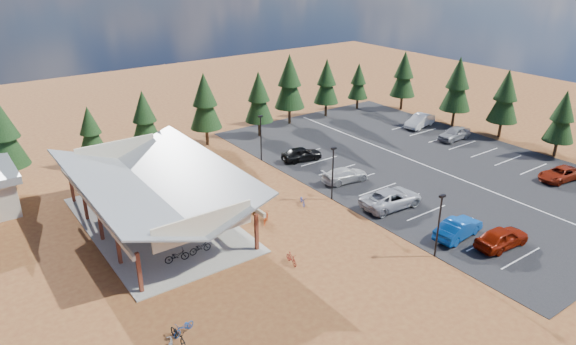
% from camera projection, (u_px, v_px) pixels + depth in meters
% --- Properties ---
extents(ground, '(140.00, 140.00, 0.00)m').
position_uv_depth(ground, '(302.00, 223.00, 43.49)').
color(ground, brown).
rests_on(ground, ground).
extents(asphalt_lot, '(27.00, 44.00, 0.04)m').
position_uv_depth(asphalt_lot, '(421.00, 164.00, 55.64)').
color(asphalt_lot, black).
rests_on(asphalt_lot, ground).
extents(concrete_pad, '(10.60, 18.60, 0.10)m').
position_uv_depth(concrete_pad, '(158.00, 223.00, 43.33)').
color(concrete_pad, gray).
rests_on(concrete_pad, ground).
extents(bike_pavilion, '(11.65, 19.40, 4.97)m').
position_uv_depth(bike_pavilion, '(153.00, 183.00, 41.84)').
color(bike_pavilion, '#5C241A').
rests_on(bike_pavilion, concrete_pad).
extents(lamp_post_0, '(0.50, 0.25, 5.14)m').
position_uv_depth(lamp_post_0, '(439.00, 222.00, 37.53)').
color(lamp_post_0, black).
rests_on(lamp_post_0, ground).
extents(lamp_post_1, '(0.50, 0.25, 5.14)m').
position_uv_depth(lamp_post_1, '(333.00, 170.00, 46.49)').
color(lamp_post_1, black).
rests_on(lamp_post_1, ground).
extents(lamp_post_2, '(0.50, 0.25, 5.14)m').
position_uv_depth(lamp_post_2, '(261.00, 135.00, 55.44)').
color(lamp_post_2, black).
rests_on(lamp_post_2, ground).
extents(trash_bin_0, '(0.60, 0.60, 0.90)m').
position_uv_depth(trash_bin_0, '(256.00, 210.00, 44.76)').
color(trash_bin_0, '#483319').
rests_on(trash_bin_0, ground).
extents(trash_bin_1, '(0.60, 0.60, 0.90)m').
position_uv_depth(trash_bin_1, '(244.00, 212.00, 44.41)').
color(trash_bin_1, '#483319').
rests_on(trash_bin_1, ground).
extents(pine_1, '(3.81, 3.81, 8.88)m').
position_uv_depth(pine_1, '(3.00, 133.00, 48.32)').
color(pine_1, '#382314').
rests_on(pine_1, ground).
extents(pine_2, '(2.87, 2.87, 6.67)m').
position_uv_depth(pine_2, '(90.00, 130.00, 53.37)').
color(pine_2, '#382314').
rests_on(pine_2, ground).
extents(pine_3, '(3.32, 3.32, 7.73)m').
position_uv_depth(pine_3, '(144.00, 118.00, 55.31)').
color(pine_3, '#382314').
rests_on(pine_3, ground).
extents(pine_4, '(3.72, 3.72, 8.66)m').
position_uv_depth(pine_4, '(205.00, 101.00, 59.22)').
color(pine_4, '#382314').
rests_on(pine_4, ground).
extents(pine_5, '(3.49, 3.49, 8.13)m').
position_uv_depth(pine_5, '(259.00, 97.00, 62.22)').
color(pine_5, '#382314').
rests_on(pine_5, ground).
extents(pine_6, '(3.98, 3.98, 9.28)m').
position_uv_depth(pine_6, '(290.00, 82.00, 66.60)').
color(pine_6, '#382314').
rests_on(pine_6, ground).
extents(pine_7, '(3.43, 3.43, 7.99)m').
position_uv_depth(pine_7, '(327.00, 82.00, 70.10)').
color(pine_7, '#382314').
rests_on(pine_7, ground).
extents(pine_8, '(2.88, 2.88, 6.71)m').
position_uv_depth(pine_8, '(358.00, 81.00, 73.74)').
color(pine_8, '#382314').
rests_on(pine_8, ground).
extents(pine_10, '(3.25, 3.25, 7.57)m').
position_uv_depth(pine_10, '(562.00, 117.00, 55.97)').
color(pine_10, '#382314').
rests_on(pine_10, ground).
extents(pine_11, '(3.63, 3.63, 8.46)m').
position_uv_depth(pine_11, '(506.00, 96.00, 61.82)').
color(pine_11, '#382314').
rests_on(pine_11, ground).
extents(pine_12, '(3.91, 3.91, 9.10)m').
position_uv_depth(pine_12, '(458.00, 84.00, 65.83)').
color(pine_12, '#382314').
rests_on(pine_12, ground).
extents(pine_13, '(3.62, 3.62, 8.44)m').
position_uv_depth(pine_13, '(404.00, 74.00, 73.11)').
color(pine_13, '#382314').
rests_on(pine_13, ground).
extents(bike_0, '(1.91, 0.90, 0.97)m').
position_uv_depth(bike_0, '(177.00, 256.00, 37.69)').
color(bike_0, black).
rests_on(bike_0, concrete_pad).
extents(bike_1, '(1.93, 0.99, 1.11)m').
position_uv_depth(bike_1, '(167.00, 240.00, 39.56)').
color(bike_1, gray).
rests_on(bike_1, concrete_pad).
extents(bike_2, '(1.73, 0.85, 0.87)m').
position_uv_depth(bike_2, '(133.00, 210.00, 44.48)').
color(bike_2, navy).
rests_on(bike_2, concrete_pad).
extents(bike_3, '(1.63, 0.46, 0.98)m').
position_uv_depth(bike_3, '(106.00, 208.00, 44.66)').
color(bike_3, maroon).
rests_on(bike_3, concrete_pad).
extents(bike_4, '(1.78, 0.64, 0.93)m').
position_uv_depth(bike_4, '(200.00, 247.00, 38.79)').
color(bike_4, black).
rests_on(bike_4, concrete_pad).
extents(bike_5, '(1.56, 0.82, 0.90)m').
position_uv_depth(bike_5, '(173.00, 218.00, 43.07)').
color(bike_5, gray).
rests_on(bike_5, concrete_pad).
extents(bike_6, '(1.61, 0.89, 0.80)m').
position_uv_depth(bike_6, '(181.00, 196.00, 47.14)').
color(bike_6, navy).
rests_on(bike_6, concrete_pad).
extents(bike_7, '(1.66, 0.61, 0.98)m').
position_uv_depth(bike_7, '(141.00, 184.00, 49.33)').
color(bike_7, maroon).
rests_on(bike_7, concrete_pad).
extents(bike_8, '(0.74, 1.91, 0.99)m').
position_uv_depth(bike_8, '(178.00, 335.00, 30.01)').
color(bike_8, black).
rests_on(bike_8, ground).
extents(bike_10, '(1.66, 1.02, 0.83)m').
position_uv_depth(bike_10, '(184.00, 328.00, 30.73)').
color(bike_10, '#104095').
rests_on(bike_10, ground).
extents(bike_11, '(0.58, 1.52, 0.89)m').
position_uv_depth(bike_11, '(291.00, 258.00, 37.62)').
color(bike_11, maroon).
rests_on(bike_11, ground).
extents(bike_14, '(1.13, 1.64, 0.82)m').
position_uv_depth(bike_14, '(303.00, 201.00, 46.49)').
color(bike_14, navy).
rests_on(bike_14, ground).
extents(bike_15, '(1.56, 1.55, 1.03)m').
position_uv_depth(bike_15, '(266.00, 218.00, 43.26)').
color(bike_15, '#992A09').
rests_on(bike_15, ground).
extents(car_0, '(4.89, 2.24, 1.62)m').
position_uv_depth(car_0, '(502.00, 237.00, 39.62)').
color(car_0, '#771403').
rests_on(car_0, asphalt_lot).
extents(car_1, '(4.98, 2.17, 1.59)m').
position_uv_depth(car_1, '(458.00, 228.00, 40.97)').
color(car_1, '#0B4299').
rests_on(car_1, asphalt_lot).
extents(car_2, '(6.10, 3.12, 1.65)m').
position_uv_depth(car_2, '(391.00, 198.00, 45.89)').
color(car_2, '#AFB0B7').
rests_on(car_2, asphalt_lot).
extents(car_3, '(5.08, 2.62, 1.41)m').
position_uv_depth(car_3, '(345.00, 175.00, 51.03)').
color(car_3, silver).
rests_on(car_3, asphalt_lot).
extents(car_4, '(4.75, 2.60, 1.53)m').
position_uv_depth(car_4, '(302.00, 154.00, 56.21)').
color(car_4, black).
rests_on(car_4, asphalt_lot).
extents(car_6, '(5.03, 2.80, 1.33)m').
position_uv_depth(car_6, '(560.00, 174.00, 51.35)').
color(car_6, maroon).
rests_on(car_6, asphalt_lot).
extents(car_8, '(4.72, 2.00, 1.59)m').
position_uv_depth(car_8, '(454.00, 133.00, 62.46)').
color(car_8, gray).
rests_on(car_8, asphalt_lot).
extents(car_9, '(5.29, 2.73, 1.66)m').
position_uv_depth(car_9, '(420.00, 121.00, 67.09)').
color(car_9, white).
rests_on(car_9, asphalt_lot).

